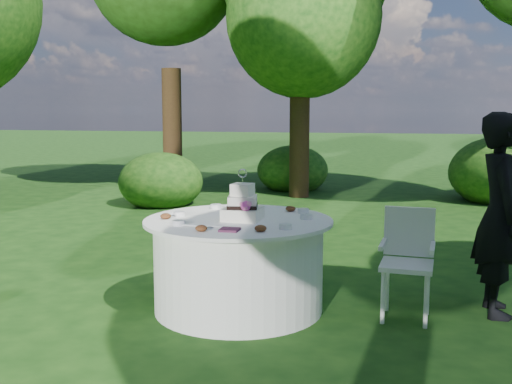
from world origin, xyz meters
TOP-DOWN VIEW (x-y plane):
  - ground at (0.00, 0.00)m, footprint 80.00×80.00m
  - napkins at (0.06, -0.49)m, footprint 0.14×0.14m
  - feather_plume at (-0.27, -0.37)m, footprint 0.48×0.07m
  - guest at (2.09, 0.39)m, footprint 0.43×0.63m
  - table at (0.00, 0.00)m, footprint 1.56×1.56m
  - cake at (0.05, -0.03)m, footprint 0.30×0.32m
  - chair at (1.37, 0.14)m, footprint 0.44×0.43m
  - votives at (0.04, 0.05)m, footprint 1.17×0.93m
  - petal_cups at (-0.02, -0.17)m, footprint 1.03×1.12m

SIDE VIEW (x-z plane):
  - ground at x=0.00m, z-range 0.00..0.00m
  - table at x=0.00m, z-range 0.00..0.77m
  - chair at x=1.37m, z-range 0.08..0.96m
  - feather_plume at x=-0.27m, z-range 0.77..0.78m
  - napkins at x=0.06m, z-range 0.77..0.79m
  - votives at x=0.04m, z-range 0.77..0.81m
  - petal_cups at x=-0.02m, z-range 0.77..0.82m
  - guest at x=2.09m, z-range 0.00..1.65m
  - cake at x=0.05m, z-range 0.67..1.09m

